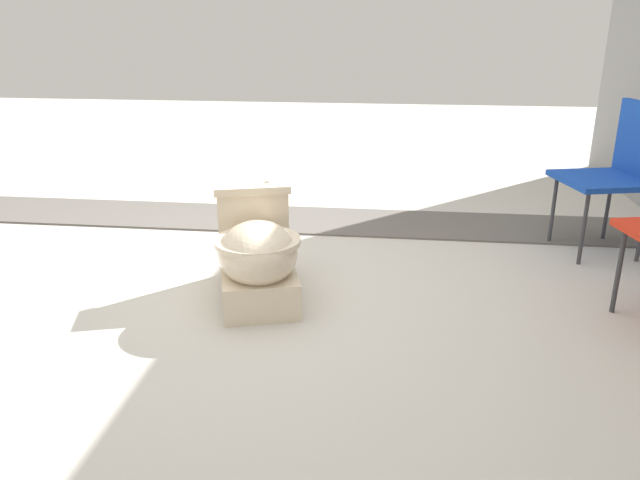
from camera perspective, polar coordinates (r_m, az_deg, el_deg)
The scene contains 4 objects.
ground_plane at distance 3.07m, azimuth -5.58°, elevation -4.69°, with size 14.00×14.00×0.00m, color beige.
gravel_strip at distance 4.06m, azimuth 4.71°, elevation 1.61°, with size 0.56×8.00×0.01m, color #605B56.
toilet at distance 2.93m, azimuth -5.82°, elevation -1.25°, with size 0.71×0.54×0.52m.
folding_chair_left at distance 3.80m, azimuth 25.86°, elevation 6.35°, with size 0.53×0.53×0.83m.
Camera 1 is at (2.73, 0.63, 1.27)m, focal length 35.00 mm.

